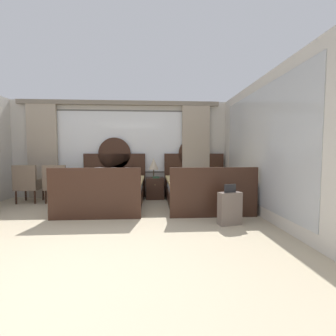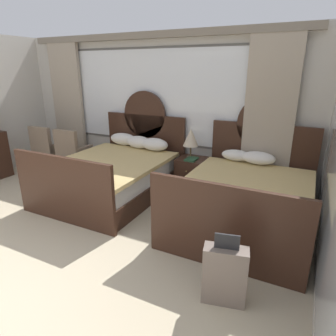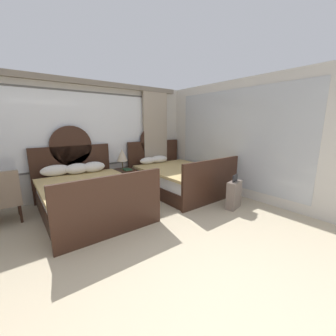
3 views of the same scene
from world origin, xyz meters
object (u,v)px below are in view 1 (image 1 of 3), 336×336
(bed_near_mirror, at_px, (201,190))
(book_on_nightstand, at_px, (156,177))
(suitcase_on_floor, at_px, (230,208))
(bed_near_window, at_px, (108,190))
(table_lamp_on_nightstand, at_px, (154,164))
(armchair_by_window_left, at_px, (57,183))
(armchair_by_window_centre, at_px, (28,183))
(nightstand_between_beds, at_px, (155,188))

(bed_near_mirror, xyz_separation_m, book_on_nightstand, (-1.09, 0.66, 0.23))
(suitcase_on_floor, bearing_deg, bed_near_window, 145.86)
(bed_near_window, xyz_separation_m, suitcase_on_floor, (2.40, -1.63, -0.08))
(table_lamp_on_nightstand, height_order, armchair_by_window_left, table_lamp_on_nightstand)
(bed_near_mirror, relative_size, table_lamp_on_nightstand, 4.31)
(bed_near_window, bearing_deg, book_on_nightstand, 29.23)
(book_on_nightstand, bearing_deg, armchair_by_window_centre, -175.37)
(table_lamp_on_nightstand, bearing_deg, armchair_by_window_centre, -173.39)
(table_lamp_on_nightstand, distance_m, book_on_nightstand, 0.37)
(armchair_by_window_left, bearing_deg, bed_near_mirror, -6.46)
(bed_near_mirror, xyz_separation_m, suitcase_on_floor, (0.16, -1.61, -0.07))
(book_on_nightstand, xyz_separation_m, armchair_by_window_left, (-2.48, -0.26, -0.09))
(armchair_by_window_centre, bearing_deg, armchair_by_window_left, 0.00)
(bed_near_window, xyz_separation_m, armchair_by_window_left, (-1.33, 0.39, 0.13))
(bed_near_mirror, bearing_deg, table_lamp_on_nightstand, 146.44)
(bed_near_mirror, relative_size, suitcase_on_floor, 3.21)
(suitcase_on_floor, bearing_deg, bed_near_mirror, 95.74)
(nightstand_between_beds, relative_size, armchair_by_window_left, 0.61)
(nightstand_between_beds, xyz_separation_m, table_lamp_on_nightstand, (-0.03, 0.01, 0.65))
(bed_near_window, relative_size, armchair_by_window_centre, 2.40)
(bed_near_window, height_order, table_lamp_on_nightstand, bed_near_window)
(bed_near_window, distance_m, armchair_by_window_centre, 2.07)
(bed_near_mirror, distance_m, suitcase_on_floor, 1.62)
(book_on_nightstand, bearing_deg, bed_near_mirror, -31.23)
(book_on_nightstand, xyz_separation_m, suitcase_on_floor, (1.25, -2.27, -0.30))
(bed_near_mirror, xyz_separation_m, table_lamp_on_nightstand, (-1.15, 0.76, 0.58))
(book_on_nightstand, bearing_deg, armchair_by_window_left, -174.07)
(table_lamp_on_nightstand, height_order, armchair_by_window_centre, table_lamp_on_nightstand)
(bed_near_mirror, height_order, armchair_by_window_left, bed_near_mirror)
(book_on_nightstand, bearing_deg, bed_near_window, -150.77)
(table_lamp_on_nightstand, bearing_deg, suitcase_on_floor, -61.05)
(suitcase_on_floor, bearing_deg, armchair_by_window_centre, 155.52)
(suitcase_on_floor, bearing_deg, book_on_nightstand, 118.86)
(bed_near_mirror, xyz_separation_m, armchair_by_window_left, (-3.57, 0.40, 0.14))
(armchair_by_window_left, bearing_deg, book_on_nightstand, 5.93)
(armchair_by_window_left, relative_size, armchair_by_window_centre, 1.00)
(bed_near_mirror, xyz_separation_m, armchair_by_window_centre, (-4.26, 0.40, 0.14))
(bed_near_window, xyz_separation_m, bed_near_mirror, (2.24, -0.02, -0.01))
(armchair_by_window_centre, bearing_deg, book_on_nightstand, 4.63)
(table_lamp_on_nightstand, bearing_deg, bed_near_mirror, -33.56)
(bed_near_window, relative_size, bed_near_mirror, 1.00)
(bed_near_window, bearing_deg, bed_near_mirror, -0.45)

